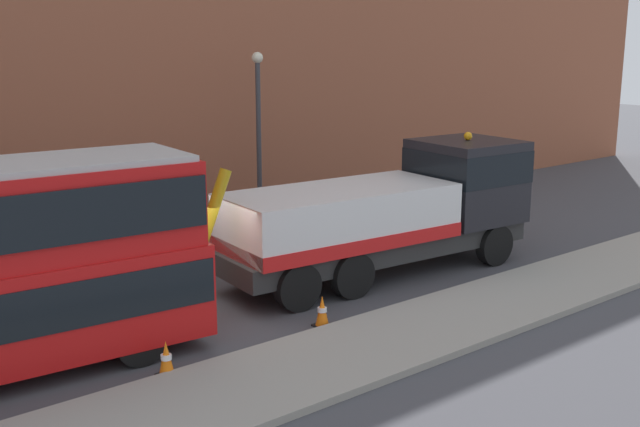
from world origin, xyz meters
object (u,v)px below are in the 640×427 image
at_px(traffic_cone_midway, 322,312).
at_px(street_lamp, 259,126).
at_px(traffic_cone_near_bus, 166,360).
at_px(recovery_tow_truck, 393,209).

relative_size(traffic_cone_midway, street_lamp, 0.12).
relative_size(traffic_cone_near_bus, traffic_cone_midway, 1.00).
xyz_separation_m(recovery_tow_truck, traffic_cone_near_bus, (-8.02, -2.14, -1.42)).
distance_m(traffic_cone_near_bus, street_lamp, 11.79).
xyz_separation_m(traffic_cone_near_bus, street_lamp, (7.85, 8.22, 3.13)).
bearing_deg(traffic_cone_midway, traffic_cone_near_bus, -177.69).
xyz_separation_m(traffic_cone_near_bus, traffic_cone_midway, (3.94, 0.16, 0.00)).
bearing_deg(traffic_cone_near_bus, street_lamp, 46.30).
relative_size(recovery_tow_truck, traffic_cone_near_bus, 14.20).
height_order(recovery_tow_truck, traffic_cone_midway, recovery_tow_truck).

